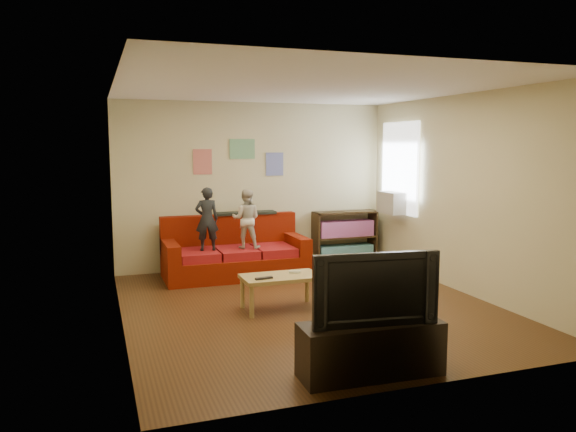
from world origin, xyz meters
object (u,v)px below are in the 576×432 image
object	(u,v)px
sofa	(234,255)
file_box	(318,265)
tv_stand	(371,349)
child_a	(207,219)
television	(372,287)
child_b	(246,219)
coffee_table	(281,280)
bookshelf	(345,240)

from	to	relation	value
sofa	file_box	size ratio (longest dim) A/B	5.76
tv_stand	child_a	bearing A→B (deg)	101.97
file_box	tv_stand	size ratio (longest dim) A/B	0.30
file_box	television	distance (m)	4.04
child_b	coffee_table	size ratio (longest dim) A/B	0.94
file_box	tv_stand	world-z (taller)	tv_stand
child_a	tv_stand	world-z (taller)	child_a
child_b	television	xyz separation A→B (m)	(0.08, -3.92, -0.11)
child_a	tv_stand	distance (m)	4.04
coffee_table	file_box	xyz separation A→B (m)	(1.18, 1.69, -0.24)
coffee_table	television	bearing A→B (deg)	-86.85
file_box	television	world-z (taller)	television
child_a	child_b	world-z (taller)	child_a
child_b	bookshelf	distance (m)	2.03
bookshelf	file_box	distance (m)	1.01
bookshelf	file_box	size ratio (longest dim) A/B	2.95
file_box	television	xyz separation A→B (m)	(-1.06, -3.84, 0.67)
child_b	bookshelf	world-z (taller)	child_b
sofa	file_box	xyz separation A→B (m)	(1.29, -0.26, -0.19)
file_box	television	size ratio (longest dim) A/B	0.34
child_a	file_box	bearing A→B (deg)	-177.88
child_a	bookshelf	bearing A→B (deg)	-163.02
sofa	coffee_table	size ratio (longest dim) A/B	2.27
sofa	television	world-z (taller)	television
bookshelf	television	bearing A→B (deg)	-112.13
coffee_table	television	distance (m)	2.19
coffee_table	sofa	bearing A→B (deg)	93.15
tv_stand	sofa	bearing A→B (deg)	95.32
tv_stand	television	world-z (taller)	television
coffee_table	file_box	distance (m)	2.07
child_a	child_b	distance (m)	0.60
file_box	child_a	bearing A→B (deg)	177.17
child_a	television	bearing A→B (deg)	104.75
tv_stand	bookshelf	bearing A→B (deg)	70.04
child_b	bookshelf	xyz separation A→B (m)	(1.89, 0.53, -0.51)
bookshelf	tv_stand	world-z (taller)	bookshelf
tv_stand	television	distance (m)	0.56
child_b	file_box	bearing A→B (deg)	-162.53
bookshelf	tv_stand	size ratio (longest dim) A/B	0.87
coffee_table	tv_stand	bearing A→B (deg)	-86.85
child_a	television	size ratio (longest dim) A/B	0.85
child_a	file_box	size ratio (longest dim) A/B	2.52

